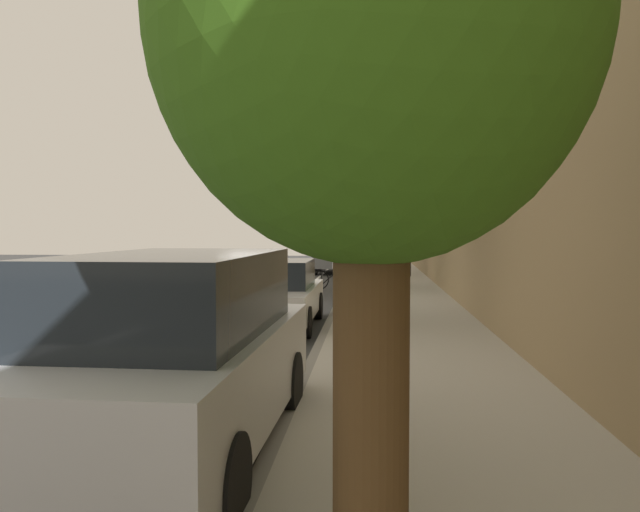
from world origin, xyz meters
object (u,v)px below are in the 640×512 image
(parked_suv_silver_nearest, at_px, (176,353))
(bicycle_at_curb, at_px, (333,279))
(street_tree_near_cyclist, at_px, (372,30))
(street_tree_corner, at_px, (372,210))
(parked_sedan_white_second, at_px, (276,294))
(cyclist_with_backpack, at_px, (339,263))
(street_tree_far_end, at_px, (372,195))
(pedestrian_on_phone, at_px, (407,255))
(street_tree_mid_block, at_px, (372,135))
(parked_suv_grey_mid, at_px, (335,253))

(parked_suv_silver_nearest, height_order, bicycle_at_curb, parked_suv_silver_nearest)
(bicycle_at_curb, bearing_deg, street_tree_near_cyclist, -85.77)
(street_tree_corner, bearing_deg, parked_sedan_white_second, -98.03)
(cyclist_with_backpack, xyz_separation_m, street_tree_far_end, (1.18, -0.45, 2.44))
(street_tree_near_cyclist, relative_size, pedestrian_on_phone, 2.98)
(cyclist_with_backpack, distance_m, street_tree_near_cyclist, 18.72)
(street_tree_far_end, relative_size, street_tree_corner, 1.08)
(pedestrian_on_phone, bearing_deg, parked_sedan_white_second, -105.33)
(bicycle_at_curb, xyz_separation_m, street_tree_corner, (1.40, 6.15, 2.73))
(parked_sedan_white_second, relative_size, street_tree_mid_block, 0.79)
(bicycle_at_curb, xyz_separation_m, street_tree_mid_block, (1.40, -8.49, 3.99))
(street_tree_far_end, bearing_deg, parked_suv_grey_mid, 101.10)
(bicycle_at_curb, xyz_separation_m, street_tree_far_end, (1.40, -0.88, 3.07))
(street_tree_mid_block, bearing_deg, bicycle_at_curb, 99.37)
(parked_sedan_white_second, distance_m, bicycle_at_curb, 9.04)
(cyclist_with_backpack, bearing_deg, bicycle_at_curb, 116.93)
(cyclist_with_backpack, bearing_deg, pedestrian_on_phone, 60.83)
(street_tree_mid_block, distance_m, pedestrian_on_phone, 13.47)
(street_tree_corner, bearing_deg, pedestrian_on_phone, -47.09)
(street_tree_far_end, xyz_separation_m, pedestrian_on_phone, (1.56, 5.35, -2.37))
(street_tree_mid_block, xyz_separation_m, street_tree_corner, (0.00, 14.64, -1.26))
(parked_suv_grey_mid, distance_m, street_tree_corner, 3.77)
(street_tree_near_cyclist, bearing_deg, street_tree_far_end, 90.00)
(bicycle_at_curb, relative_size, street_tree_corner, 0.37)
(parked_suv_grey_mid, relative_size, street_tree_far_end, 1.04)
(parked_suv_grey_mid, distance_m, pedestrian_on_phone, 5.42)
(street_tree_near_cyclist, distance_m, street_tree_mid_block, 10.51)
(parked_suv_grey_mid, distance_m, street_tree_mid_block, 17.59)
(cyclist_with_backpack, bearing_deg, street_tree_corner, 79.81)
(cyclist_with_backpack, relative_size, street_tree_near_cyclist, 0.34)
(parked_suv_silver_nearest, height_order, street_tree_corner, street_tree_corner)
(parked_suv_silver_nearest, bearing_deg, parked_suv_grey_mid, 90.00)
(street_tree_near_cyclist, height_order, street_tree_mid_block, street_tree_mid_block)
(parked_suv_grey_mid, distance_m, bicycle_at_curb, 8.71)
(street_tree_corner, height_order, pedestrian_on_phone, street_tree_corner)
(street_tree_far_end, xyz_separation_m, street_tree_corner, (0.00, 7.03, -0.34))
(cyclist_with_backpack, bearing_deg, parked_sedan_white_second, -96.35)
(parked_sedan_white_second, distance_m, street_tree_corner, 15.48)
(parked_sedan_white_second, height_order, pedestrian_on_phone, pedestrian_on_phone)
(bicycle_at_curb, height_order, street_tree_mid_block, street_tree_mid_block)
(street_tree_near_cyclist, relative_size, street_tree_far_end, 1.06)
(parked_sedan_white_second, distance_m, street_tree_mid_block, 4.23)
(parked_sedan_white_second, xyz_separation_m, bicycle_at_curb, (0.73, 9.00, -0.38))
(parked_sedan_white_second, xyz_separation_m, parked_suv_grey_mid, (0.26, 17.68, 0.27))
(cyclist_with_backpack, relative_size, street_tree_far_end, 0.36)
(bicycle_at_curb, distance_m, street_tree_corner, 6.87)
(parked_sedan_white_second, bearing_deg, street_tree_far_end, 75.27)
(parked_suv_grey_mid, relative_size, bicycle_at_curb, 2.99)
(street_tree_near_cyclist, bearing_deg, parked_sedan_white_second, 102.11)
(parked_sedan_white_second, height_order, street_tree_near_cyclist, street_tree_near_cyclist)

